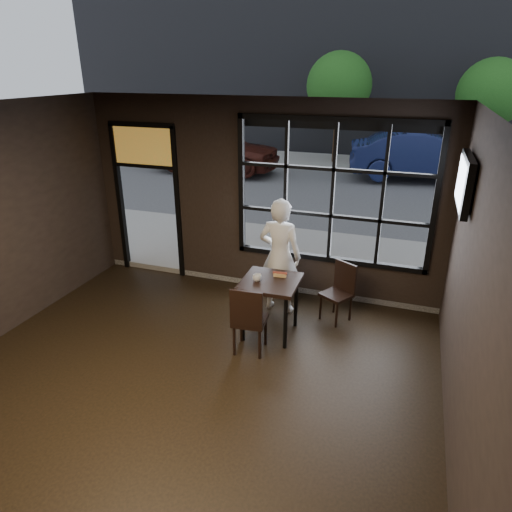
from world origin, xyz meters
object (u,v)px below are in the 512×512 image
at_px(man, 280,256).
at_px(navy_car, 423,155).
at_px(chair_near, 250,318).
at_px(cafe_table, 270,307).

bearing_deg(man, navy_car, -99.14).
distance_m(man, navy_car, 10.20).
bearing_deg(chair_near, navy_car, -105.51).
height_order(cafe_table, man, man).
distance_m(chair_near, man, 1.30).
bearing_deg(navy_car, cafe_table, 160.65).
distance_m(cafe_table, man, 0.88).
relative_size(chair_near, man, 0.54).
bearing_deg(cafe_table, navy_car, 78.81).
xyz_separation_m(man, navy_car, (2.02, 10.00, -0.03)).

